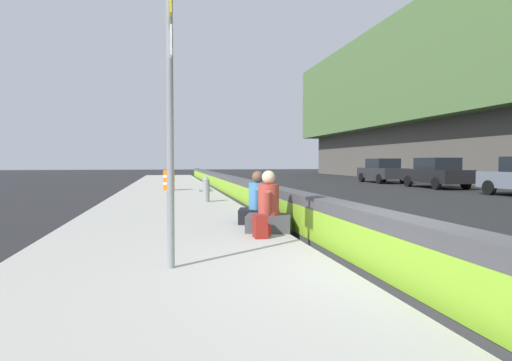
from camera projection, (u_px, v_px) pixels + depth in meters
ground_plane at (389, 282)px, 5.31m from camera, size 160.00×160.00×0.00m
sidewalk_strip at (169, 289)px, 4.79m from camera, size 80.00×4.40×0.14m
jersey_barrier at (389, 248)px, 5.29m from camera, size 76.00×0.45×0.85m
route_sign_post at (170, 103)px, 5.39m from camera, size 0.44×0.09×3.60m
fire_hydrant at (206, 188)px, 14.50m from camera, size 0.26×0.46×0.88m
seated_person_foreground at (269, 212)px, 8.36m from camera, size 0.93×1.01×1.18m
seated_person_middle at (258, 207)px, 9.48m from camera, size 0.87×0.96×1.14m
backpack at (261, 227)px, 7.64m from camera, size 0.32×0.28×0.40m
construction_barrel at (169, 180)px, 20.30m from camera, size 0.54×0.54×0.95m
parked_car_fourth at (436, 173)px, 24.41m from camera, size 4.55×2.05×1.71m
parked_car_midline at (382, 171)px, 30.56m from camera, size 4.54×2.04×1.71m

